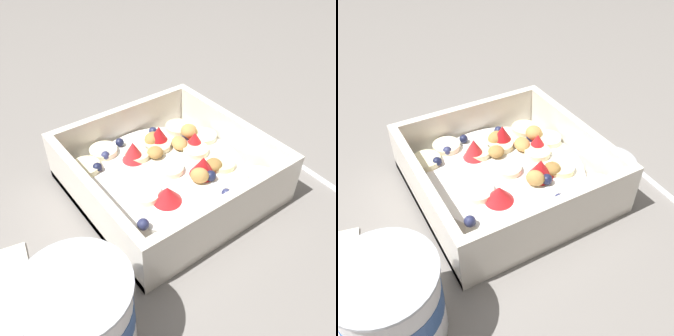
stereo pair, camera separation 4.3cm
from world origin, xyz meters
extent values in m
plane|color=gray|center=(0.00, 0.00, 0.00)|extent=(2.40, 2.40, 0.00)
cube|color=white|center=(0.02, 0.02, 0.01)|extent=(0.21, 0.21, 0.01)
cube|color=white|center=(0.02, -0.08, 0.03)|extent=(0.21, 0.01, 0.06)
cube|color=white|center=(0.02, 0.12, 0.03)|extent=(0.21, 0.01, 0.06)
cube|color=white|center=(-0.08, 0.02, 0.03)|extent=(0.01, 0.19, 0.06)
cube|color=white|center=(0.11, 0.02, 0.03)|extent=(0.01, 0.19, 0.06)
cylinder|color=white|center=(0.02, 0.02, 0.02)|extent=(0.18, 0.18, 0.02)
cylinder|color=#F7EFC6|center=(0.06, 0.04, 0.03)|extent=(0.05, 0.05, 0.01)
cylinder|color=#F4EAB7|center=(0.03, -0.03, 0.03)|extent=(0.04, 0.04, 0.01)
cylinder|color=#F4EAB7|center=(-0.03, 0.09, 0.03)|extent=(0.04, 0.04, 0.01)
cylinder|color=beige|center=(0.00, -0.03, 0.03)|extent=(0.03, 0.03, 0.01)
cylinder|color=#F7EFC6|center=(0.01, 0.02, 0.03)|extent=(0.04, 0.04, 0.01)
cylinder|color=#F7EFC6|center=(0.06, -0.06, 0.03)|extent=(0.03, 0.03, 0.01)
cylinder|color=beige|center=(-0.04, 0.05, 0.03)|extent=(0.04, 0.04, 0.01)
cylinder|color=#F4EAB7|center=(-0.06, -0.01, 0.03)|extent=(0.04, 0.04, 0.01)
cylinder|color=#F4EAB7|center=(-0.03, 0.01, 0.03)|extent=(0.03, 0.03, 0.01)
cylinder|color=#F4EAB7|center=(0.09, -0.04, 0.03)|extent=(0.04, 0.04, 0.01)
cylinder|color=beige|center=(-0.04, -0.04, 0.03)|extent=(0.04, 0.04, 0.01)
cylinder|color=#F4EAB7|center=(-0.06, 0.09, 0.03)|extent=(0.04, 0.04, 0.01)
cone|color=red|center=(0.04, -0.02, 0.04)|extent=(0.03, 0.03, 0.02)
cone|color=red|center=(-0.01, -0.03, 0.04)|extent=(0.04, 0.04, 0.03)
cone|color=red|center=(-0.01, 0.05, 0.04)|extent=(0.04, 0.04, 0.02)
cone|color=red|center=(0.05, 0.06, 0.04)|extent=(0.04, 0.04, 0.02)
cone|color=red|center=(-0.04, 0.00, 0.04)|extent=(0.03, 0.03, 0.02)
sphere|color=navy|center=(0.06, -0.04, 0.03)|extent=(0.01, 0.01, 0.01)
sphere|color=#23284C|center=(-0.04, -0.02, 0.03)|extent=(0.01, 0.01, 0.01)
sphere|color=navy|center=(-0.01, 0.09, 0.03)|extent=(0.01, 0.01, 0.01)
sphere|color=#191E3D|center=(-0.02, -0.01, 0.03)|extent=(0.01, 0.01, 0.01)
sphere|color=#23284C|center=(0.09, 0.07, 0.03)|extent=(0.01, 0.01, 0.01)
sphere|color=#191E3D|center=(0.08, -0.03, 0.03)|extent=(0.01, 0.01, 0.01)
sphere|color=#191E3D|center=(0.04, -0.06, 0.03)|extent=(0.01, 0.01, 0.01)
sphere|color=#191E3D|center=(-0.01, 0.06, 0.03)|extent=(0.01, 0.01, 0.01)
sphere|color=#23284C|center=(-0.01, -0.05, 0.03)|extent=(0.01, 0.01, 0.01)
ellipsoid|color=#AD7F42|center=(0.01, -0.01, 0.03)|extent=(0.02, 0.02, 0.01)
ellipsoid|color=tan|center=(-0.05, -0.02, 0.04)|extent=(0.03, 0.03, 0.02)
ellipsoid|color=#AD7F42|center=(0.00, -0.04, 0.03)|extent=(0.03, 0.03, 0.02)
ellipsoid|color=olive|center=(-0.03, 0.05, 0.03)|extent=(0.03, 0.03, 0.01)
ellipsoid|color=tan|center=(-0.02, -0.01, 0.03)|extent=(0.03, 0.03, 0.01)
ellipsoid|color=tan|center=(0.00, 0.05, 0.04)|extent=(0.03, 0.03, 0.02)
ellipsoid|color=silver|center=(-0.15, 0.04, 0.00)|extent=(0.03, 0.05, 0.01)
cylinder|color=silver|center=(-0.14, 0.13, 0.00)|extent=(0.01, 0.13, 0.01)
cylinder|color=white|center=(0.18, 0.13, 0.04)|extent=(0.08, 0.08, 0.08)
cylinder|color=#2D5193|center=(0.18, 0.13, 0.04)|extent=(0.08, 0.08, 0.02)
cylinder|color=#B7BCC6|center=(0.18, 0.13, 0.08)|extent=(0.08, 0.08, 0.00)
camera|label=1|loc=(0.21, 0.28, 0.31)|focal=40.20mm
camera|label=2|loc=(0.18, 0.31, 0.31)|focal=40.20mm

